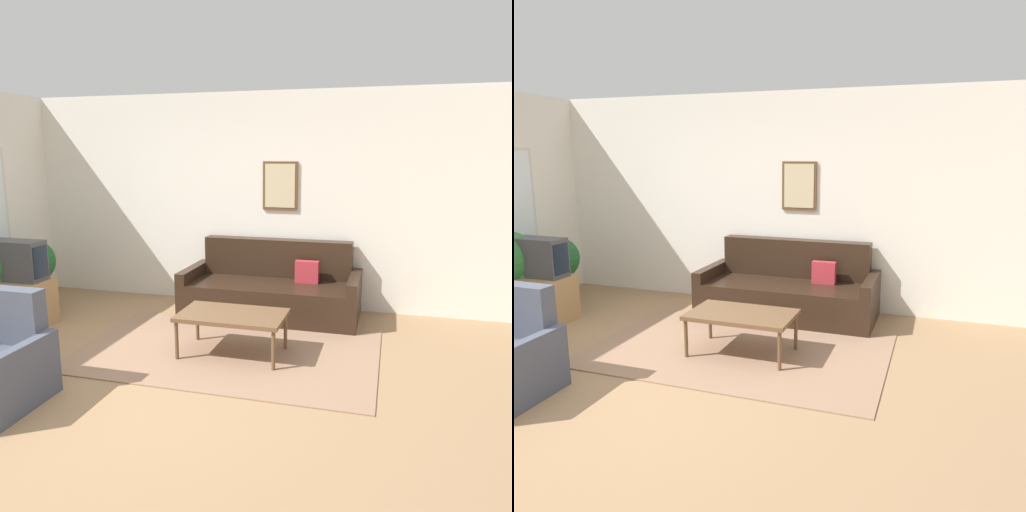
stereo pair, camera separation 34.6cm
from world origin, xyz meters
The scene contains 9 objects.
ground_plane centered at (0.00, 0.00, 0.00)m, with size 16.00×16.00×0.00m, color #997551.
area_rug centered at (0.56, 0.97, 0.01)m, with size 2.94×1.84×0.01m.
wall_back centered at (0.00, 2.69, 1.35)m, with size 8.00×0.09×2.70m.
couch centered at (0.71, 2.23, 0.30)m, with size 2.11×0.90×0.89m.
coffee_table centered at (0.64, 0.90, 0.39)m, with size 1.03×0.61×0.43m.
tv_stand centered at (-1.98, 1.09, 0.27)m, with size 0.67×0.47×0.54m.
tv centered at (-1.97, 1.09, 0.76)m, with size 0.64×0.28×0.45m.
potted_plant_by_window centered at (-2.27, 1.69, 0.58)m, with size 0.56×0.56×0.89m.
potted_plant_small centered at (-2.24, 1.13, 0.50)m, with size 0.48×0.48×0.77m.
Camera 1 is at (2.08, -3.49, 1.94)m, focal length 35.00 mm.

